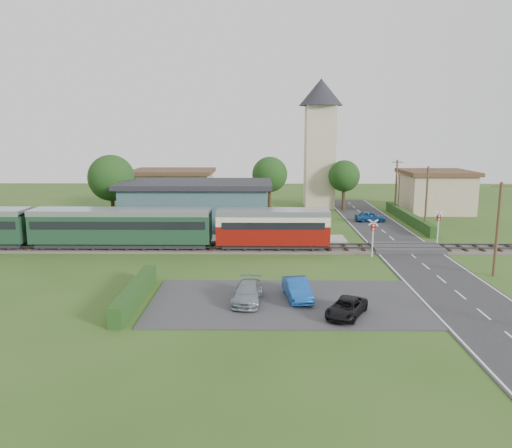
{
  "coord_description": "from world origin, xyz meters",
  "views": [
    {
      "loc": [
        -3.05,
        -41.91,
        10.62
      ],
      "look_at": [
        -3.57,
        4.0,
        2.03
      ],
      "focal_mm": 35.0,
      "sensor_mm": 36.0,
      "label": 1
    }
  ],
  "objects_px": {
    "crossing_signal_near": "(373,232)",
    "pedestrian_near": "(269,229)",
    "car_park_silver": "(248,293)",
    "equipment_hut": "(107,224)",
    "station_building": "(197,206)",
    "house_west": "(173,190)",
    "church_tower": "(320,134)",
    "car_park_dark": "(346,308)",
    "car_on_road": "(370,216)",
    "car_park_blue": "(297,289)",
    "pedestrian_far": "(125,229)",
    "crossing_signal_far": "(438,222)",
    "train": "(87,226)",
    "house_east": "(436,191)"
  },
  "relations": [
    {
      "from": "equipment_hut",
      "to": "crossing_signal_near",
      "type": "distance_m",
      "value": 25.04
    },
    {
      "from": "pedestrian_far",
      "to": "car_on_road",
      "type": "bearing_deg",
      "value": -52.02
    },
    {
      "from": "train",
      "to": "car_park_silver",
      "type": "distance_m",
      "value": 20.57
    },
    {
      "from": "station_building",
      "to": "car_park_dark",
      "type": "distance_m",
      "value": 28.17
    },
    {
      "from": "equipment_hut",
      "to": "house_west",
      "type": "relative_size",
      "value": 0.24
    },
    {
      "from": "station_building",
      "to": "car_on_road",
      "type": "bearing_deg",
      "value": 14.97
    },
    {
      "from": "house_east",
      "to": "pedestrian_near",
      "type": "height_order",
      "value": "house_east"
    },
    {
      "from": "car_on_road",
      "to": "pedestrian_far",
      "type": "distance_m",
      "value": 28.38
    },
    {
      "from": "house_east",
      "to": "car_park_dark",
      "type": "distance_m",
      "value": 42.59
    },
    {
      "from": "equipment_hut",
      "to": "church_tower",
      "type": "xyz_separation_m",
      "value": [
        23.0,
        22.8,
        8.48
      ]
    },
    {
      "from": "station_building",
      "to": "crossing_signal_near",
      "type": "relative_size",
      "value": 4.88
    },
    {
      "from": "church_tower",
      "to": "pedestrian_near",
      "type": "bearing_deg",
      "value": -107.25
    },
    {
      "from": "house_west",
      "to": "crossing_signal_near",
      "type": "height_order",
      "value": "house_west"
    },
    {
      "from": "church_tower",
      "to": "car_park_blue",
      "type": "xyz_separation_m",
      "value": [
        -5.78,
        -39.46,
        -9.5
      ]
    },
    {
      "from": "car_on_road",
      "to": "car_park_dark",
      "type": "distance_m",
      "value": 31.76
    },
    {
      "from": "crossing_signal_far",
      "to": "car_on_road",
      "type": "height_order",
      "value": "crossing_signal_far"
    },
    {
      "from": "house_west",
      "to": "pedestrian_far",
      "type": "xyz_separation_m",
      "value": [
        -1.25,
        -19.96,
        -1.46
      ]
    },
    {
      "from": "car_park_dark",
      "to": "crossing_signal_near",
      "type": "bearing_deg",
      "value": 99.93
    },
    {
      "from": "house_east",
      "to": "car_park_silver",
      "type": "distance_m",
      "value": 43.36
    },
    {
      "from": "car_park_silver",
      "to": "pedestrian_far",
      "type": "distance_m",
      "value": 21.13
    },
    {
      "from": "house_east",
      "to": "equipment_hut",
      "type": "bearing_deg",
      "value": -153.68
    },
    {
      "from": "crossing_signal_near",
      "to": "station_building",
      "type": "bearing_deg",
      "value": 145.19
    },
    {
      "from": "crossing_signal_near",
      "to": "car_park_silver",
      "type": "relative_size",
      "value": 0.79
    },
    {
      "from": "train",
      "to": "house_west",
      "type": "distance_m",
      "value": 23.32
    },
    {
      "from": "crossing_signal_far",
      "to": "car_park_blue",
      "type": "bearing_deg",
      "value": -132.2
    },
    {
      "from": "car_park_blue",
      "to": "car_park_silver",
      "type": "distance_m",
      "value": 3.2
    },
    {
      "from": "equipment_hut",
      "to": "train",
      "type": "distance_m",
      "value": 3.33
    },
    {
      "from": "equipment_hut",
      "to": "pedestrian_far",
      "type": "xyz_separation_m",
      "value": [
        1.75,
        -0.16,
        -0.42
      ]
    },
    {
      "from": "church_tower",
      "to": "pedestrian_far",
      "type": "distance_m",
      "value": 32.53
    },
    {
      "from": "crossing_signal_near",
      "to": "crossing_signal_far",
      "type": "relative_size",
      "value": 1.0
    },
    {
      "from": "car_on_road",
      "to": "pedestrian_near",
      "type": "xyz_separation_m",
      "value": [
        -12.12,
        -11.89,
        0.78
      ]
    },
    {
      "from": "house_east",
      "to": "car_park_dark",
      "type": "height_order",
      "value": "house_east"
    },
    {
      "from": "crossing_signal_far",
      "to": "pedestrian_near",
      "type": "relative_size",
      "value": 1.65
    },
    {
      "from": "house_west",
      "to": "pedestrian_far",
      "type": "height_order",
      "value": "house_west"
    },
    {
      "from": "station_building",
      "to": "pedestrian_far",
      "type": "distance_m",
      "value": 8.75
    },
    {
      "from": "church_tower",
      "to": "station_building",
      "type": "bearing_deg",
      "value": -131.41
    },
    {
      "from": "equipment_hut",
      "to": "crossing_signal_near",
      "type": "relative_size",
      "value": 0.78
    },
    {
      "from": "car_on_road",
      "to": "car_park_blue",
      "type": "xyz_separation_m",
      "value": [
        -10.57,
        -27.75,
        0.06
      ]
    },
    {
      "from": "crossing_signal_near",
      "to": "pedestrian_near",
      "type": "bearing_deg",
      "value": 151.16
    },
    {
      "from": "equipment_hut",
      "to": "house_west",
      "type": "xyz_separation_m",
      "value": [
        3.0,
        19.8,
        1.04
      ]
    },
    {
      "from": "church_tower",
      "to": "crossing_signal_far",
      "type": "height_order",
      "value": "church_tower"
    },
    {
      "from": "train",
      "to": "house_east",
      "type": "relative_size",
      "value": 4.91
    },
    {
      "from": "church_tower",
      "to": "car_park_dark",
      "type": "height_order",
      "value": "church_tower"
    },
    {
      "from": "pedestrian_near",
      "to": "car_park_silver",
      "type": "bearing_deg",
      "value": 105.37
    },
    {
      "from": "car_on_road",
      "to": "car_park_silver",
      "type": "relative_size",
      "value": 0.87
    },
    {
      "from": "crossing_signal_far",
      "to": "car_park_dark",
      "type": "distance_m",
      "value": 22.27
    },
    {
      "from": "house_west",
      "to": "car_on_road",
      "type": "bearing_deg",
      "value": -19.36
    },
    {
      "from": "house_east",
      "to": "crossing_signal_near",
      "type": "distance_m",
      "value": 27.95
    },
    {
      "from": "church_tower",
      "to": "car_park_silver",
      "type": "distance_m",
      "value": 42.18
    },
    {
      "from": "car_park_blue",
      "to": "equipment_hut",
      "type": "bearing_deg",
      "value": 128.56
    }
  ]
}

